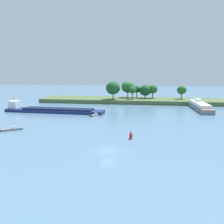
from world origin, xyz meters
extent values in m
plane|color=slate|center=(0.00, 0.00, 0.00)|extent=(400.00, 400.00, 0.00)
cube|color=#4C6038|center=(1.24, 70.77, 0.90)|extent=(90.60, 17.29, 1.80)
cylinder|color=#513823|center=(-8.66, 66.90, 3.10)|extent=(0.44, 0.44, 2.59)
ellipsoid|color=#194C23|center=(-8.66, 66.90, 7.08)|extent=(6.72, 6.72, 6.04)
cylinder|color=#513823|center=(-2.26, 75.02, 3.18)|extent=(0.44, 0.44, 2.76)
ellipsoid|color=#2D6B33|center=(-2.26, 75.02, 7.20)|extent=(6.60, 6.60, 5.94)
cylinder|color=#513823|center=(0.42, 68.83, 3.23)|extent=(0.44, 0.44, 2.86)
ellipsoid|color=#235B28|center=(0.42, 68.83, 6.18)|extent=(3.80, 3.80, 3.42)
cylinder|color=#513823|center=(2.26, 74.45, 3.18)|extent=(0.44, 0.44, 2.76)
ellipsoid|color=#194C23|center=(2.26, 74.45, 6.12)|extent=(3.87, 3.87, 3.49)
cylinder|color=#513823|center=(6.43, 73.25, 2.57)|extent=(0.44, 0.44, 1.52)
ellipsoid|color=#194C23|center=(6.43, 73.25, 5.68)|extent=(5.88, 5.88, 5.30)
cylinder|color=#513823|center=(10.11, 74.15, 3.07)|extent=(0.44, 0.44, 2.54)
ellipsoid|color=#235B28|center=(10.11, 74.15, 6.23)|extent=(4.73, 4.73, 4.26)
cylinder|color=#513823|center=(23.74, 72.74, 3.05)|extent=(0.44, 0.44, 2.50)
ellipsoid|color=#235B28|center=(23.74, 72.74, 6.10)|extent=(4.50, 4.50, 4.05)
cube|color=navy|center=(-26.42, 38.40, 0.53)|extent=(37.28, 7.39, 1.07)
cube|color=#0F1834|center=(-24.92, 38.35, 1.32)|extent=(26.13, 6.07, 0.50)
cube|color=white|center=(-42.75, 39.02, 2.47)|extent=(3.32, 3.41, 2.80)
cylinder|color=#333338|center=(-42.75, 39.02, 4.77)|extent=(0.12, 0.12, 1.80)
cube|color=navy|center=(-8.29, 37.72, 0.59)|extent=(1.07, 4.52, 0.96)
cube|color=slate|center=(27.98, 52.47, 0.80)|extent=(5.61, 23.76, 1.60)
cube|color=white|center=(27.98, 52.47, 2.25)|extent=(4.69, 18.54, 1.30)
cube|color=white|center=(27.85, 55.42, 3.45)|extent=(2.15, 2.49, 1.10)
cube|color=#937551|center=(28.42, 43.05, 1.68)|extent=(4.27, 4.43, 0.16)
cylinder|color=silver|center=(27.85, 55.42, 4.70)|extent=(0.10, 0.10, 1.40)
cube|color=slate|center=(-27.07, 11.61, 0.24)|extent=(5.16, 4.38, 0.48)
cube|color=beige|center=(-26.75, 11.84, 0.73)|extent=(0.85, 0.91, 0.50)
cube|color=black|center=(-29.32, 9.94, 0.28)|extent=(0.42, 0.42, 0.56)
cube|color=slate|center=(-10.09, 34.10, 0.20)|extent=(3.32, 4.56, 0.39)
cube|color=white|center=(-9.96, 34.39, 0.64)|extent=(0.98, 0.81, 0.50)
cube|color=black|center=(-11.04, 32.04, 0.28)|extent=(0.41, 0.39, 0.56)
cylinder|color=red|center=(3.85, 8.25, 0.60)|extent=(0.70, 0.70, 1.20)
cone|color=red|center=(3.85, 8.25, 1.55)|extent=(0.49, 0.49, 0.70)
camera|label=1|loc=(7.07, -42.07, 15.04)|focal=37.21mm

